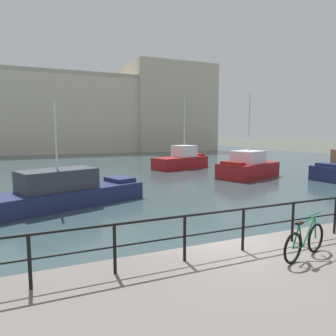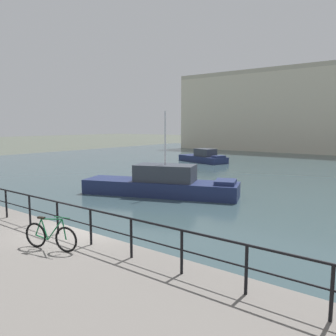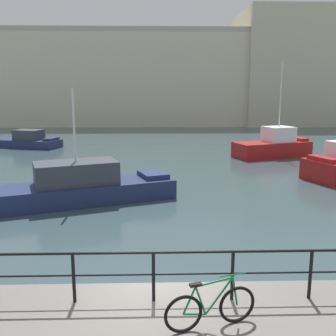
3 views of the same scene
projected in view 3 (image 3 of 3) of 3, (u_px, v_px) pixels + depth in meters
The scene contains 8 objects.
ground_plane at pixel (161, 319), 8.91m from camera, with size 240.00×240.00×0.00m, color #4C5147.
water_basin at pixel (157, 143), 38.51m from camera, with size 80.00×60.00×0.01m, color #33474C.
harbor_building at pixel (194, 78), 60.96m from camera, with size 57.04×17.36×16.55m.
moored_small_launch at pixel (274, 146), 30.45m from camera, with size 6.39×4.07×7.25m.
moored_cabin_cruiser at pixel (73, 188), 17.94m from camera, with size 9.97×5.55×5.23m.
moored_green_narrowboat at pixel (26, 141), 35.55m from camera, with size 6.93×4.15×1.61m.
quay_railing at pixel (153, 267), 7.85m from camera, with size 25.85×0.07×1.08m.
parked_bicycle at pixel (211, 308), 7.01m from camera, with size 1.72×0.54×0.98m.
Camera 3 is at (-0.07, -8.05, 5.16)m, focal length 41.60 mm.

